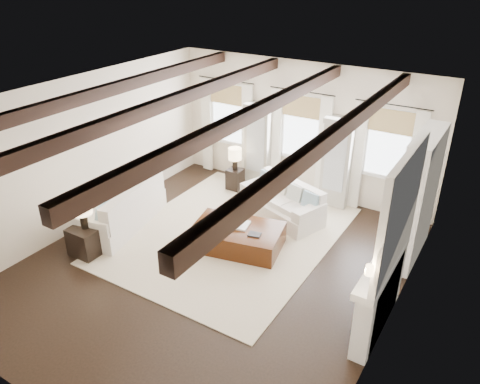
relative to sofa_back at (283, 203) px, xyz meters
The scene contains 16 objects.
ground 2.41m from the sofa_back, 96.49° to the right, with size 7.50×7.50×0.00m, color black.
room_shell 2.20m from the sofa_back, 72.08° to the right, with size 6.54×7.54×3.22m.
area_rug 1.46m from the sofa_back, 114.73° to the right, with size 4.02×5.00×0.02m, color beige.
sofa_back is the anchor object (origin of this frame).
sofa_left 3.53m from the sofa_back, 141.75° to the right, with size 1.50×2.46×0.98m.
ottoman 1.62m from the sofa_back, 97.64° to the right, with size 1.75×1.09×0.46m, color black.
tray 1.57m from the sofa_back, 100.28° to the right, with size 0.50×0.38×0.04m, color white.
book_lower 1.62m from the sofa_back, 100.56° to the right, with size 0.26×0.20×0.04m, color #262628.
book_upper 1.63m from the sofa_back, 101.83° to the right, with size 0.22×0.17×0.03m, color beige.
book_loose 1.70m from the sofa_back, 82.32° to the right, with size 0.24×0.18×0.03m, color #262628.
side_table_front 4.22m from the sofa_back, 127.97° to the right, with size 0.58×0.58×0.58m, color black.
lamp_front 4.28m from the sofa_back, 127.97° to the right, with size 0.38×0.38×0.66m.
side_table_back 1.76m from the sofa_back, 160.00° to the left, with size 0.36×0.36×0.54m, color black.
lamp_back 1.86m from the sofa_back, 160.00° to the left, with size 0.33×0.33×0.56m.
candlestick_near 3.77m from the sofa_back, 45.71° to the right, with size 0.14×0.14×0.70m.
candlestick_far 3.40m from the sofa_back, 39.32° to the right, with size 0.16×0.16×0.79m.
Camera 1 is at (4.28, -5.96, 5.26)m, focal length 35.00 mm.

